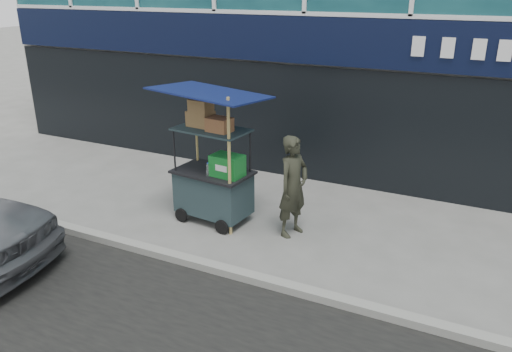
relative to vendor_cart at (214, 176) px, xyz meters
The scene contains 4 objects.
ground 1.65m from the vendor_cart, 65.05° to the right, with size 80.00×80.00×0.00m, color #64635F.
curb 1.79m from the vendor_cart, 68.06° to the right, with size 80.00×0.18×0.12m, color gray.
vendor_cart is the anchor object (origin of this frame).
vendor_man 1.44m from the vendor_cart, ahead, with size 0.62×0.41×1.71m, color #28291E.
Camera 1 is at (3.55, -5.62, 3.95)m, focal length 35.00 mm.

